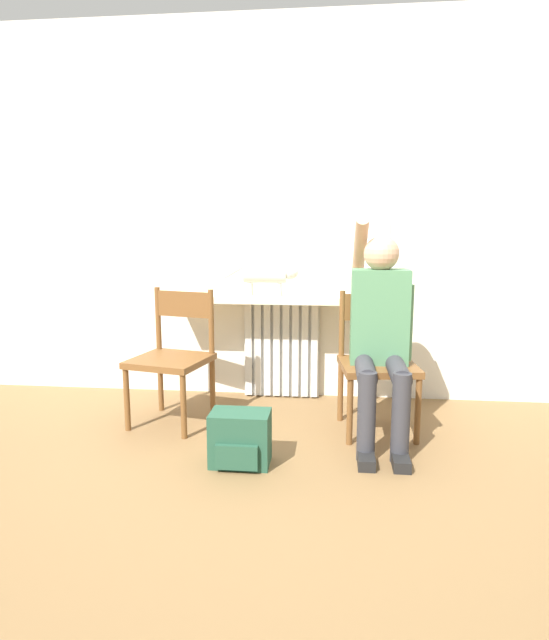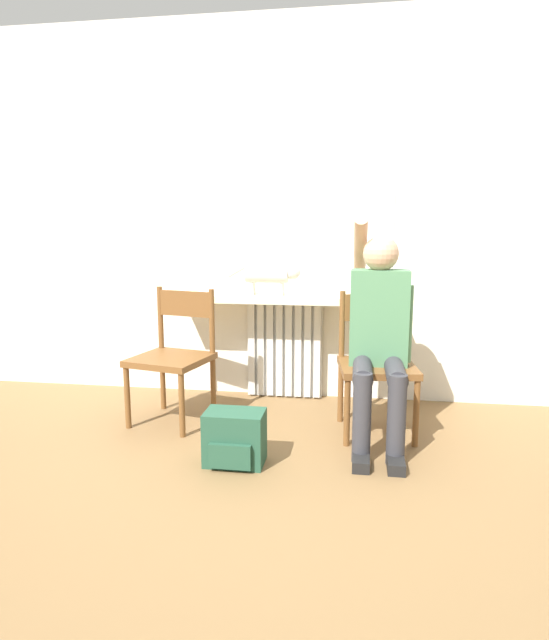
{
  "view_description": "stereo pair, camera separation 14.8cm",
  "coord_description": "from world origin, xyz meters",
  "px_view_note": "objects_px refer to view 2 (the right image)",
  "views": [
    {
      "loc": [
        0.36,
        -2.68,
        1.24
      ],
      "look_at": [
        0.0,
        0.66,
        0.66
      ],
      "focal_mm": 30.0,
      "sensor_mm": 36.0,
      "label": 1
    },
    {
      "loc": [
        0.51,
        -2.66,
        1.24
      ],
      "look_at": [
        0.0,
        0.66,
        0.66
      ],
      "focal_mm": 30.0,
      "sensor_mm": 36.0,
      "label": 2
    }
  ],
  "objects_px": {
    "chair_right": "(376,361)",
    "backpack": "(235,438)",
    "chair_left": "(174,354)",
    "cat": "(272,275)",
    "person": "(379,329)"
  },
  "relations": [
    {
      "from": "chair_left",
      "to": "cat",
      "type": "bearing_deg",
      "value": 49.88
    },
    {
      "from": "person",
      "to": "cat",
      "type": "xyz_separation_m",
      "value": [
        -0.72,
        0.54,
        0.26
      ]
    },
    {
      "from": "chair_left",
      "to": "backpack",
      "type": "bearing_deg",
      "value": -34.91
    },
    {
      "from": "chair_right",
      "to": "backpack",
      "type": "relative_size",
      "value": 2.72
    },
    {
      "from": "chair_left",
      "to": "person",
      "type": "height_order",
      "value": "person"
    },
    {
      "from": "chair_left",
      "to": "person",
      "type": "xyz_separation_m",
      "value": [
        1.29,
        -0.12,
        0.22
      ]
    },
    {
      "from": "person",
      "to": "cat",
      "type": "bearing_deg",
      "value": 142.83
    },
    {
      "from": "person",
      "to": "cat",
      "type": "relative_size",
      "value": 2.52
    },
    {
      "from": "chair_right",
      "to": "backpack",
      "type": "bearing_deg",
      "value": -148.86
    },
    {
      "from": "chair_right",
      "to": "backpack",
      "type": "height_order",
      "value": "chair_right"
    },
    {
      "from": "chair_left",
      "to": "chair_right",
      "type": "distance_m",
      "value": 1.28
    },
    {
      "from": "cat",
      "to": "backpack",
      "type": "relative_size",
      "value": 1.67
    },
    {
      "from": "chair_right",
      "to": "person",
      "type": "bearing_deg",
      "value": -94.4
    },
    {
      "from": "person",
      "to": "cat",
      "type": "height_order",
      "value": "person"
    },
    {
      "from": "chair_right",
      "to": "chair_left",
      "type": "bearing_deg",
      "value": 172.95
    }
  ]
}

